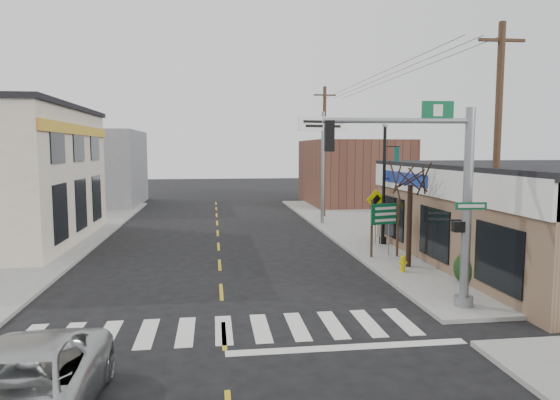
{
  "coord_description": "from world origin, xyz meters",
  "views": [
    {
      "loc": [
        -0.23,
        -12.61,
        4.82
      ],
      "look_at": [
        2.42,
        7.02,
        2.8
      ],
      "focal_mm": 32.0,
      "sensor_mm": 36.0,
      "label": 1
    }
  ],
  "objects": [
    {
      "name": "lamp_post",
      "position": [
        8.19,
        11.0,
        3.63
      ],
      "size": [
        0.78,
        0.62,
        6.05
      ],
      "rotation": [
        0.0,
        0.0,
        -0.02
      ],
      "color": "black",
      "rests_on": "sidewalk_right"
    },
    {
      "name": "shrub_front",
      "position": [
        8.82,
        3.59,
        0.61
      ],
      "size": [
        1.29,
        1.29,
        0.97
      ],
      "primitive_type": "ellipsoid",
      "color": "#1E3E1C",
      "rests_on": "sidewalk_right"
    },
    {
      "name": "ped_crossing_sign",
      "position": [
        7.73,
        10.98,
        2.01
      ],
      "size": [
        1.06,
        0.08,
        2.74
      ],
      "rotation": [
        0.0,
        0.0,
        0.22
      ],
      "color": "gray",
      "rests_on": "sidewalk_right"
    },
    {
      "name": "sidewalk_left",
      "position": [
        -9.0,
        13.0,
        0.07
      ],
      "size": [
        6.0,
        38.0,
        0.13
      ],
      "primitive_type": "cube",
      "color": "gray",
      "rests_on": "ground"
    },
    {
      "name": "dance_center_sign",
      "position": [
        6.66,
        18.28,
        5.4
      ],
      "size": [
        3.3,
        0.21,
        7.02
      ],
      "rotation": [
        0.0,
        0.0,
        0.19
      ],
      "color": "gray",
      "rests_on": "sidewalk_right"
    },
    {
      "name": "crosswalk",
      "position": [
        0.0,
        0.4,
        0.01
      ],
      "size": [
        11.0,
        2.2,
        0.01
      ],
      "primitive_type": "cube",
      "color": "silver",
      "rests_on": "ground"
    },
    {
      "name": "center_line",
      "position": [
        0.0,
        8.0,
        0.01
      ],
      "size": [
        0.12,
        56.0,
        0.01
      ],
      "primitive_type": "cube",
      "color": "gold",
      "rests_on": "ground"
    },
    {
      "name": "fire_hydrant",
      "position": [
        6.97,
        5.4,
        0.48
      ],
      "size": [
        0.2,
        0.2,
        0.64
      ],
      "rotation": [
        0.0,
        0.0,
        -0.28
      ],
      "color": "#C2B303",
      "rests_on": "sidewalk_right"
    },
    {
      "name": "utility_pole_far",
      "position": [
        7.5,
        21.61,
        4.74
      ],
      "size": [
        1.57,
        0.23,
        9.0
      ],
      "rotation": [
        0.0,
        0.0,
        0.05
      ],
      "color": "#483722",
      "rests_on": "sidewalk_right"
    },
    {
      "name": "traffic_signal_pole",
      "position": [
        6.48,
        1.12,
        3.75
      ],
      "size": [
        4.79,
        0.38,
        6.07
      ],
      "rotation": [
        0.0,
        0.0,
        -0.07
      ],
      "color": "gray",
      "rests_on": "sidewalk_right"
    },
    {
      "name": "bare_tree",
      "position": [
        7.5,
        6.16,
        4.01
      ],
      "size": [
        2.47,
        2.47,
        4.93
      ],
      "rotation": [
        0.0,
        0.0,
        -0.2
      ],
      "color": "black",
      "rests_on": "sidewalk_right"
    },
    {
      "name": "bldg_distant_right",
      "position": [
        12.0,
        30.0,
        2.8
      ],
      "size": [
        8.0,
        10.0,
        5.6
      ],
      "primitive_type": "cube",
      "color": "brown",
      "rests_on": "ground"
    },
    {
      "name": "bldg_distant_left",
      "position": [
        -11.0,
        32.0,
        3.2
      ],
      "size": [
        9.0,
        10.0,
        6.4
      ],
      "primitive_type": "cube",
      "color": "gray",
      "rests_on": "ground"
    },
    {
      "name": "utility_pole_near",
      "position": [
        8.75,
        2.26,
        4.56
      ],
      "size": [
        1.5,
        0.23,
        8.64
      ],
      "rotation": [
        0.0,
        0.0,
        -0.04
      ],
      "color": "#3F311F",
      "rests_on": "sidewalk_right"
    },
    {
      "name": "sidewalk_right",
      "position": [
        9.0,
        13.0,
        0.07
      ],
      "size": [
        6.0,
        38.0,
        0.13
      ],
      "primitive_type": "cube",
      "color": "gray",
      "rests_on": "ground"
    },
    {
      "name": "guide_sign",
      "position": [
        7.18,
        8.06,
        1.78
      ],
      "size": [
        1.44,
        0.13,
        2.52
      ],
      "rotation": [
        0.0,
        0.0,
        0.26
      ],
      "color": "#4C3423",
      "rests_on": "sidewalk_right"
    },
    {
      "name": "ground",
      "position": [
        0.0,
        0.0,
        0.0
      ],
      "size": [
        140.0,
        140.0,
        0.0
      ],
      "primitive_type": "plane",
      "color": "black",
      "rests_on": "ground"
    },
    {
      "name": "suv",
      "position": [
        -3.52,
        -4.06,
        0.71
      ],
      "size": [
        2.41,
        5.11,
        1.41
      ],
      "primitive_type": "imported",
      "rotation": [
        0.0,
        0.0,
        0.01
      ],
      "color": "#B7BBBD",
      "rests_on": "ground"
    },
    {
      "name": "shrub_back",
      "position": [
        10.82,
        7.59,
        0.52
      ],
      "size": [
        1.04,
        1.04,
        0.78
      ],
      "primitive_type": "ellipsoid",
      "color": "black",
      "rests_on": "sidewalk_right"
    }
  ]
}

